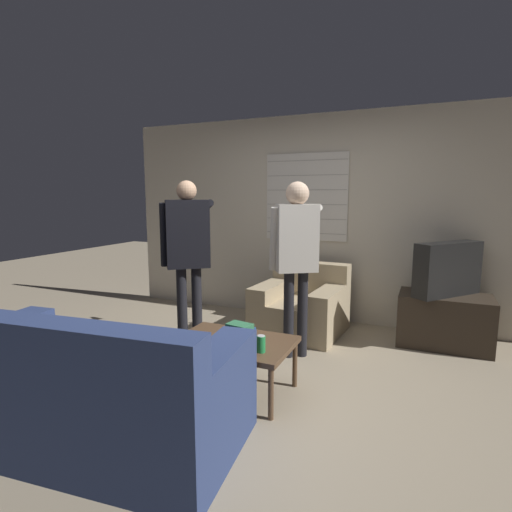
% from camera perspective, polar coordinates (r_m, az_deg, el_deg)
% --- Properties ---
extents(ground_plane, '(16.00, 16.00, 0.00)m').
position_cam_1_polar(ground_plane, '(3.54, -1.15, -17.65)').
color(ground_plane, gray).
extents(wall_back, '(5.20, 0.08, 2.55)m').
position_cam_1_polar(wall_back, '(5.10, 8.35, 5.35)').
color(wall_back, beige).
rests_on(wall_back, ground_plane).
extents(couch_blue, '(2.02, 1.15, 0.91)m').
position_cam_1_polar(couch_blue, '(2.88, -23.16, -17.49)').
color(couch_blue, navy).
rests_on(couch_blue, ground_plane).
extents(armchair_beige, '(1.00, 0.97, 0.77)m').
position_cam_1_polar(armchair_beige, '(4.70, 6.54, -7.12)').
color(armchair_beige, tan).
rests_on(armchair_beige, ground_plane).
extents(coffee_table, '(0.93, 0.62, 0.43)m').
position_cam_1_polar(coffee_table, '(3.26, -3.22, -12.60)').
color(coffee_table, brown).
rests_on(coffee_table, ground_plane).
extents(tv_stand, '(0.90, 0.52, 0.55)m').
position_cam_1_polar(tv_stand, '(4.66, 25.28, -8.33)').
color(tv_stand, '#33281E').
rests_on(tv_stand, ground_plane).
extents(tv, '(0.67, 0.74, 0.55)m').
position_cam_1_polar(tv, '(4.54, 25.70, -1.67)').
color(tv, black).
rests_on(tv, tv_stand).
extents(person_left_standing, '(0.51, 0.86, 1.71)m').
position_cam_1_polar(person_left_standing, '(3.94, -9.71, 1.47)').
color(person_left_standing, black).
rests_on(person_left_standing, ground_plane).
extents(person_right_standing, '(0.49, 0.81, 1.70)m').
position_cam_1_polar(person_right_standing, '(3.81, 5.77, 1.18)').
color(person_right_standing, black).
rests_on(person_right_standing, ground_plane).
extents(book_stack, '(0.27, 0.21, 0.17)m').
position_cam_1_polar(book_stack, '(3.12, -2.38, -11.15)').
color(book_stack, '#75387F').
rests_on(book_stack, coffee_table).
extents(soda_can, '(0.07, 0.07, 0.13)m').
position_cam_1_polar(soda_can, '(2.99, 0.72, -12.44)').
color(soda_can, '#238E47').
rests_on(soda_can, coffee_table).
extents(spare_remote, '(0.12, 0.12, 0.02)m').
position_cam_1_polar(spare_remote, '(3.13, -1.15, -12.45)').
color(spare_remote, white).
rests_on(spare_remote, coffee_table).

